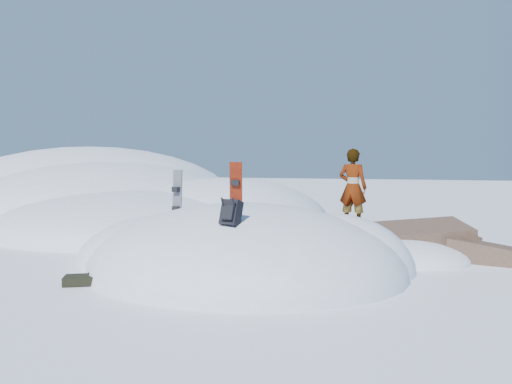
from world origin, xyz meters
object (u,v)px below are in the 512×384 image
(snowboard_dark, at_px, (177,201))
(person, at_px, (353,187))
(snowboard_red, at_px, (236,195))
(backpack, at_px, (231,213))

(snowboard_dark, distance_m, person, 3.97)
(snowboard_red, xyz_separation_m, person, (2.65, 0.39, 0.20))
(snowboard_red, distance_m, snowboard_dark, 1.37)
(snowboard_red, relative_size, backpack, 2.81)
(person, bearing_deg, backpack, 66.05)
(snowboard_dark, xyz_separation_m, person, (3.78, 1.16, 0.32))
(backpack, height_order, person, person)
(snowboard_red, relative_size, person, 0.91)
(backpack, bearing_deg, snowboard_red, 118.81)
(backpack, bearing_deg, snowboard_dark, 151.19)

